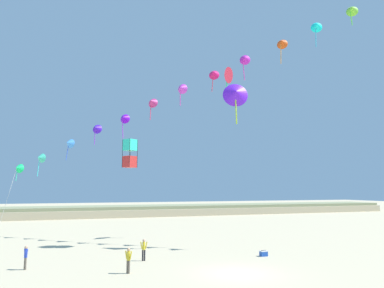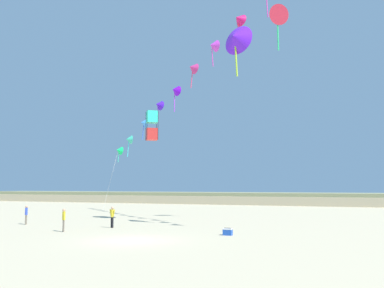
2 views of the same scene
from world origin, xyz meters
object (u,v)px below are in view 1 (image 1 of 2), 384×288
at_px(large_kite_mid_trail, 130,153).
at_px(beach_cooler, 264,253).
at_px(person_mid_center, 128,259).
at_px(large_kite_high_solo, 236,93).
at_px(person_near_right, 26,256).
at_px(person_near_left, 144,248).
at_px(large_kite_low_lead, 226,75).

distance_m(large_kite_mid_trail, beach_cooler, 15.07).
bearing_deg(person_mid_center, beach_cooler, 11.12).
bearing_deg(large_kite_mid_trail, large_kite_high_solo, -24.97).
bearing_deg(person_mid_center, person_near_right, 152.87).
distance_m(person_mid_center, large_kite_mid_trail, 12.92).
relative_size(person_near_left, person_near_right, 1.02).
bearing_deg(person_mid_center, large_kite_mid_trail, 81.86).
distance_m(person_near_left, large_kite_low_lead, 22.68).
bearing_deg(beach_cooler, large_kite_mid_trail, 139.69).
xyz_separation_m(person_near_left, large_kite_high_solo, (9.02, 2.47, 13.36)).
xyz_separation_m(person_near_left, person_mid_center, (-1.65, -3.48, 0.00)).
relative_size(person_mid_center, large_kite_mid_trail, 0.58).
relative_size(large_kite_low_lead, beach_cooler, 7.30).
bearing_deg(person_near_right, person_near_left, 1.90).
xyz_separation_m(person_mid_center, large_kite_mid_trail, (1.46, 10.24, 7.74)).
height_order(person_near_right, person_mid_center, person_mid_center).
height_order(large_kite_mid_trail, large_kite_high_solo, large_kite_high_solo).
height_order(large_kite_mid_trail, beach_cooler, large_kite_mid_trail).
bearing_deg(large_kite_high_solo, beach_cooler, -85.26).
xyz_separation_m(person_near_right, beach_cooler, (17.27, -1.06, -0.67)).
bearing_deg(beach_cooler, person_near_left, 171.92).
distance_m(person_near_right, beach_cooler, 17.32).
relative_size(person_near_right, person_mid_center, 0.97).
distance_m(person_near_left, beach_cooler, 9.46).
bearing_deg(person_near_left, large_kite_mid_trail, 91.57).
relative_size(person_near_right, large_kite_mid_trail, 0.57).
xyz_separation_m(large_kite_mid_trail, beach_cooler, (9.52, -8.08, -8.44)).
bearing_deg(person_near_right, large_kite_mid_trail, 42.17).
height_order(person_near_right, large_kite_mid_trail, large_kite_mid_trail).
bearing_deg(person_near_left, person_mid_center, -115.33).
bearing_deg(large_kite_low_lead, person_near_left, -140.76).
xyz_separation_m(person_near_right, large_kite_low_lead, (19.09, 9.38, 17.53)).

